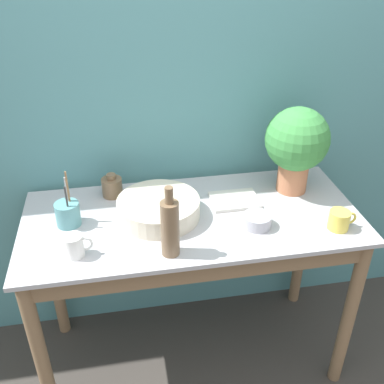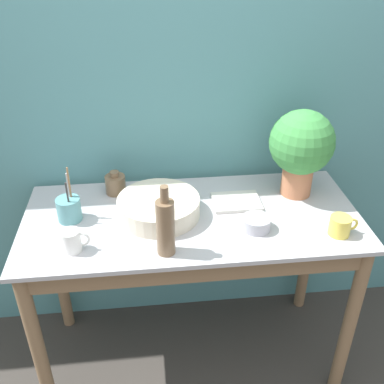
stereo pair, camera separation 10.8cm
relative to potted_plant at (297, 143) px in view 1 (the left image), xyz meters
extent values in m
cube|color=teal|center=(-0.50, 0.25, 0.08)|extent=(6.00, 0.05, 2.40)
cylinder|color=#846647|center=(-1.18, -0.41, -0.69)|extent=(0.06, 0.06, 0.86)
cylinder|color=#846647|center=(0.18, -0.41, -0.69)|extent=(0.06, 0.06, 0.86)
cylinder|color=#846647|center=(-1.18, 0.14, -0.69)|extent=(0.06, 0.06, 0.86)
cylinder|color=#846647|center=(0.18, 0.14, -0.69)|extent=(0.06, 0.06, 0.86)
cube|color=#846647|center=(-0.50, -0.41, -0.31)|extent=(1.36, 0.02, 0.10)
cube|color=#B2B2B7|center=(-0.50, -0.14, -0.25)|extent=(1.46, 0.66, 0.02)
cylinder|color=#B7704C|center=(0.00, 0.00, -0.17)|extent=(0.14, 0.14, 0.14)
sphere|color=#3D8C42|center=(0.00, 0.00, 0.02)|extent=(0.29, 0.29, 0.29)
cylinder|color=beige|center=(-0.64, -0.12, -0.20)|extent=(0.35, 0.35, 0.08)
cylinder|color=brown|center=(-0.63, -0.37, -0.13)|extent=(0.07, 0.07, 0.23)
cylinder|color=brown|center=(-0.63, -0.37, 0.02)|extent=(0.03, 0.03, 0.06)
cylinder|color=brown|center=(-0.83, 0.10, -0.20)|extent=(0.09, 0.09, 0.09)
cylinder|color=brown|center=(-0.83, 0.10, -0.14)|extent=(0.04, 0.04, 0.02)
cylinder|color=#E5CC4C|center=(0.08, -0.33, -0.20)|extent=(0.09, 0.09, 0.08)
torus|color=#E5CC4C|center=(0.13, -0.33, -0.20)|extent=(0.06, 0.01, 0.06)
cylinder|color=white|center=(-0.99, -0.32, -0.20)|extent=(0.07, 0.07, 0.09)
torus|color=white|center=(-0.95, -0.32, -0.19)|extent=(0.06, 0.01, 0.06)
cylinder|color=#A8A8B2|center=(-0.25, -0.26, -0.22)|extent=(0.12, 0.12, 0.05)
cylinder|color=#569399|center=(-1.02, -0.11, -0.19)|extent=(0.10, 0.10, 0.10)
cylinder|color=#B7B7BC|center=(-1.01, -0.09, -0.14)|extent=(0.01, 0.02, 0.21)
cylinder|color=#333333|center=(-1.01, -0.13, -0.15)|extent=(0.01, 0.01, 0.19)
cylinder|color=olive|center=(-1.01, -0.09, -0.12)|extent=(0.01, 0.02, 0.24)
cube|color=beige|center=(-0.29, -0.06, -0.23)|extent=(0.21, 0.16, 0.02)
camera|label=1|loc=(-0.79, -1.72, 0.86)|focal=42.00mm
camera|label=2|loc=(-0.68, -1.74, 0.86)|focal=42.00mm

